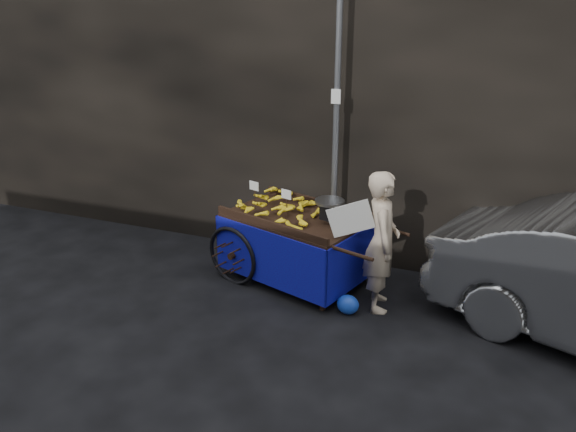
% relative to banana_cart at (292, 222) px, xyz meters
% --- Properties ---
extents(ground, '(80.00, 80.00, 0.00)m').
position_rel_banana_cart_xyz_m(ground, '(0.12, -0.83, -0.81)').
color(ground, black).
rests_on(ground, ground).
extents(building_wall, '(13.50, 2.00, 5.00)m').
position_rel_banana_cart_xyz_m(building_wall, '(0.51, 1.77, 1.69)').
color(building_wall, black).
rests_on(building_wall, ground).
extents(street_pole, '(0.12, 0.10, 4.00)m').
position_rel_banana_cart_xyz_m(street_pole, '(0.42, 0.47, 1.19)').
color(street_pole, slate).
rests_on(street_pole, ground).
extents(banana_cart, '(2.63, 1.74, 1.32)m').
position_rel_banana_cart_xyz_m(banana_cart, '(0.00, 0.00, 0.00)').
color(banana_cart, black).
rests_on(banana_cart, ground).
extents(vendor, '(0.92, 0.72, 1.73)m').
position_rel_banana_cart_xyz_m(vendor, '(1.25, -0.32, 0.06)').
color(vendor, '#C6AF93').
rests_on(vendor, ground).
extents(plastic_bag, '(0.27, 0.22, 0.24)m').
position_rel_banana_cart_xyz_m(plastic_bag, '(0.96, -0.63, -0.69)').
color(plastic_bag, blue).
rests_on(plastic_bag, ground).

